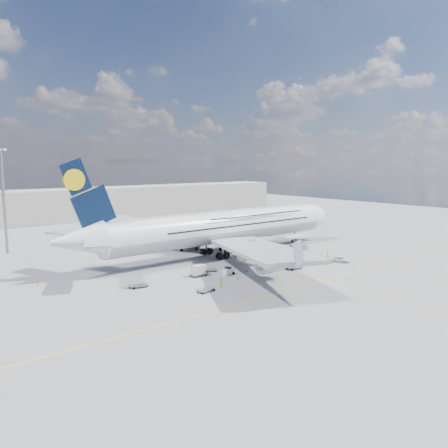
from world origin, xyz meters
TOP-DOWN VIEW (x-y plane):
  - ground at (0.00, 0.00)m, footprint 300.00×300.00m
  - taxi_line_main at (0.00, 0.00)m, footprint 0.25×220.00m
  - taxi_line_cross at (0.00, -20.00)m, footprint 120.00×0.25m
  - taxi_line_diag at (14.00, 10.00)m, footprint 14.16×99.06m
  - airliner at (0.26, 10.00)m, footprint 77.26×79.15m
  - jet_bridge at (29.81, 20.94)m, footprint 18.80×12.10m
  - cargo_loader at (16.82, 2.89)m, footprint 8.53×3.20m
  - light_mast at (-40.00, 45.00)m, footprint 3.00×0.70m
  - terminal at (0.00, 95.00)m, footprint 180.00×16.00m
  - tree_line at (40.00, 140.00)m, footprint 160.00×6.00m
  - dolly_row_a at (-21.47, -11.41)m, footprint 3.53×2.67m
  - dolly_row_b at (-16.33, -2.10)m, footprint 3.52×2.01m
  - dolly_row_c at (-12.54, -0.50)m, footprint 3.32×2.56m
  - dolly_back at (-29.18, -1.76)m, footprint 3.50×2.37m
  - dolly_nose_far at (12.21, -9.03)m, footprint 3.17×2.03m
  - dolly_nose_near at (2.39, -10.16)m, footprint 3.70×2.73m
  - baggage_tug at (-11.30, -5.11)m, footprint 2.81×1.73m
  - catering_truck_inner at (-3.83, 19.89)m, footprint 6.48×3.77m
  - catering_truck_outer at (-20.27, 35.88)m, footprint 6.56×2.71m
  - service_van at (15.41, -12.21)m, footprint 3.15×4.77m
  - crew_nose at (21.70, 5.62)m, footprint 0.71×0.54m
  - crew_loader at (13.76, 7.79)m, footprint 1.13×1.11m
  - crew_wing at (-17.54, -10.57)m, footprint 0.70×0.96m
  - crew_van at (16.63, -7.74)m, footprint 0.78×0.98m
  - crew_tug at (-7.07, -14.60)m, footprint 1.19×0.96m
  - cone_nose at (34.45, 8.55)m, footprint 0.44×0.44m
  - cone_wing_left_inner at (-7.93, 28.48)m, footprint 0.49×0.49m
  - cone_wing_left_outer at (-13.04, 42.15)m, footprint 0.38×0.38m
  - cone_wing_right_inner at (-6.80, -5.51)m, footprint 0.47×0.47m
  - cone_wing_right_outer at (-12.01, -8.81)m, footprint 0.43×0.43m
  - cone_tail at (-42.84, 10.59)m, footprint 0.43×0.43m

SIDE VIEW (x-z plane):
  - ground at x=0.00m, z-range 0.00..0.00m
  - taxi_line_main at x=0.00m, z-range 0.00..0.01m
  - taxi_line_cross at x=0.00m, z-range 0.00..0.01m
  - taxi_line_diag at x=14.00m, z-range 0.00..0.01m
  - cone_wing_left_outer at x=-13.04m, z-range -0.01..0.48m
  - cone_wing_right_outer at x=-12.01m, z-range -0.01..0.54m
  - cone_tail at x=-42.84m, z-range -0.01..0.54m
  - cone_nose at x=34.45m, z-range -0.01..0.55m
  - cone_wing_right_inner at x=-6.80m, z-range -0.01..0.59m
  - cone_wing_left_inner at x=-7.93m, z-range -0.01..0.61m
  - dolly_row_c at x=-12.54m, z-range 0.12..0.55m
  - dolly_nose_far at x=12.21m, z-range 0.12..0.55m
  - dolly_row_a at x=-21.47m, z-range 0.13..0.59m
  - dolly_back at x=-29.18m, z-range 0.13..0.60m
  - dolly_nose_near at x=2.39m, z-range 0.13..0.62m
  - service_van at x=15.41m, z-range 0.00..1.22m
  - baggage_tug at x=-11.30m, z-range -0.10..1.54m
  - crew_wing at x=-17.54m, z-range 0.00..1.52m
  - crew_tug at x=-7.07m, z-range 0.00..1.60m
  - crew_nose at x=21.70m, z-range 0.00..1.75m
  - crew_van at x=16.63m, z-range 0.00..1.77m
  - crew_loader at x=13.76m, z-range 0.00..1.84m
  - dolly_row_b at x=-16.33m, z-range 0.08..2.25m
  - cargo_loader at x=16.82m, z-range -0.59..3.09m
  - catering_truck_inner at x=-3.83m, z-range -0.10..3.52m
  - catering_truck_outer at x=-20.27m, z-range -0.14..3.73m
  - tree_line at x=40.00m, z-range 0.00..8.00m
  - terminal at x=0.00m, z-range 0.00..12.00m
  - jet_bridge at x=29.81m, z-range 2.60..11.10m
  - airliner at x=0.26m, z-range -4.98..18.72m
  - light_mast at x=-40.00m, z-range 0.46..25.96m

